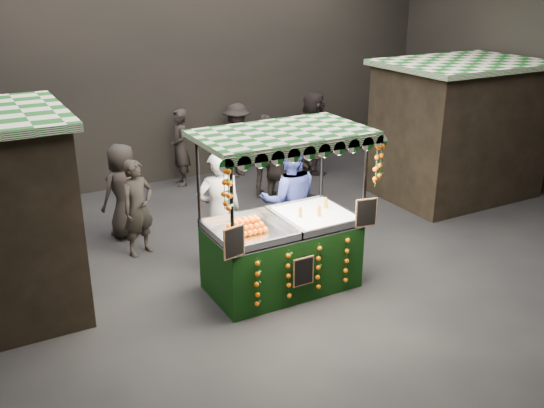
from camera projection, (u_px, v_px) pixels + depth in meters
ground at (302, 273)px, 8.85m from camera, size 12.00×12.00×0.00m
market_hall at (307, 35)px, 7.64m from camera, size 12.10×10.10×5.05m
neighbour_stall_right at (458, 129)px, 11.59m from camera, size 3.00×2.20×2.60m
juice_stall at (283, 242)px, 8.20m from camera, size 2.31×1.36×2.24m
vendor_grey at (219, 212)px, 8.68m from camera, size 0.71×0.51×1.81m
vendor_blue at (289, 201)px, 9.04m from camera, size 1.09×0.97×1.84m
shopper_0 at (138, 208)px, 9.21m from camera, size 0.65×0.53×1.52m
shopper_1 at (304, 158)px, 11.49m from camera, size 0.80×0.63×1.64m
shopper_2 at (266, 157)px, 11.53m from camera, size 0.97×0.96×1.65m
shopper_3 at (237, 140)px, 12.82m from camera, size 1.17×0.94×1.58m
shopper_4 at (124, 191)px, 9.85m from camera, size 0.89×0.73×1.58m
shopper_5 at (280, 160)px, 11.33m from camera, size 1.35×1.50×1.66m
shopper_6 at (180, 148)px, 12.28m from camera, size 0.45×0.62×1.58m
shopper_7 at (314, 132)px, 13.04m from camera, size 0.69×1.69×1.78m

